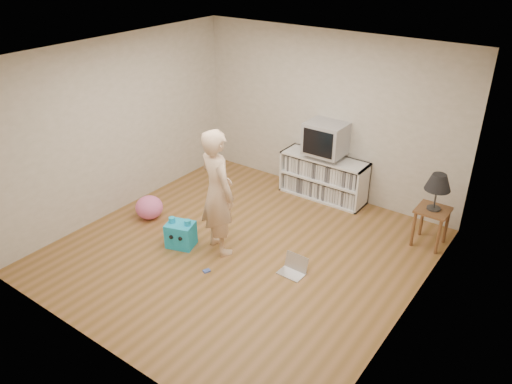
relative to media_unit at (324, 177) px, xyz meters
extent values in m
plane|color=brown|center=(-0.13, -2.04, -0.35)|extent=(4.50, 4.50, 0.00)
cube|color=#B9B3A3|center=(-0.13, 0.21, 0.95)|extent=(4.50, 0.02, 2.60)
cube|color=#B9B3A3|center=(-0.13, -4.29, 0.95)|extent=(4.50, 0.02, 2.60)
cube|color=#B9B3A3|center=(-2.38, -2.04, 0.95)|extent=(0.02, 4.50, 2.60)
cube|color=#B9B3A3|center=(2.12, -2.04, 0.95)|extent=(0.02, 4.50, 2.60)
cube|color=white|center=(-0.13, -2.04, 2.25)|extent=(4.50, 4.50, 0.01)
cube|color=white|center=(0.00, 0.19, 0.00)|extent=(1.40, 0.03, 0.70)
cube|color=white|center=(-0.68, -0.02, 0.00)|extent=(0.03, 0.45, 0.70)
cube|color=white|center=(0.68, -0.02, 0.00)|extent=(0.03, 0.45, 0.70)
cube|color=white|center=(0.00, -0.02, -0.33)|extent=(1.40, 0.45, 0.03)
cube|color=white|center=(0.00, -0.02, 0.00)|extent=(1.34, 0.45, 0.03)
cube|color=white|center=(0.00, -0.02, 0.33)|extent=(1.40, 0.45, 0.03)
cube|color=silver|center=(0.00, -0.02, 0.00)|extent=(1.26, 0.36, 0.64)
cube|color=gray|center=(0.00, -0.02, 0.39)|extent=(0.45, 0.35, 0.07)
cube|color=#A1A1A6|center=(0.00, -0.02, 0.67)|extent=(0.60, 0.52, 0.50)
cube|color=black|center=(0.00, -0.28, 0.67)|extent=(0.50, 0.01, 0.40)
cylinder|color=brown|center=(1.69, -0.56, -0.09)|extent=(0.04, 0.04, 0.52)
cylinder|color=brown|center=(2.03, -0.56, -0.09)|extent=(0.04, 0.04, 0.52)
cylinder|color=brown|center=(1.69, -0.22, -0.09)|extent=(0.04, 0.04, 0.52)
cylinder|color=brown|center=(2.03, -0.22, -0.09)|extent=(0.04, 0.04, 0.52)
cube|color=brown|center=(1.86, -0.39, 0.19)|extent=(0.42, 0.42, 0.03)
cylinder|color=#333333|center=(1.86, -0.39, 0.21)|extent=(0.18, 0.18, 0.02)
cylinder|color=#333333|center=(1.86, -0.39, 0.39)|extent=(0.02, 0.02, 0.32)
imported|color=beige|center=(-0.40, -2.16, 0.51)|extent=(0.74, 0.61, 1.73)
cube|color=silver|center=(0.70, -2.08, -0.34)|extent=(0.33, 0.23, 0.01)
cube|color=silver|center=(0.71, -1.96, -0.23)|extent=(0.33, 0.08, 0.21)
cube|color=black|center=(0.71, -1.96, -0.23)|extent=(0.29, 0.06, 0.17)
cube|color=#4660BC|center=(-0.20, -2.66, -0.34)|extent=(0.09, 0.11, 0.02)
cube|color=#18B5F8|center=(-0.88, -2.41, -0.18)|extent=(0.44, 0.39, 0.35)
cylinder|color=#18B5F8|center=(-0.99, -2.44, 0.03)|extent=(0.09, 0.09, 0.08)
cylinder|color=#18B5F8|center=(-0.77, -2.37, 0.03)|extent=(0.09, 0.09, 0.08)
sphere|color=black|center=(-0.89, -2.57, -0.14)|extent=(0.06, 0.06, 0.06)
sphere|color=black|center=(-0.77, -2.53, -0.14)|extent=(0.06, 0.06, 0.06)
ellipsoid|color=pink|center=(-1.79, -2.13, -0.18)|extent=(0.52, 0.52, 0.35)
camera|label=1|loc=(3.33, -6.48, 3.48)|focal=35.00mm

